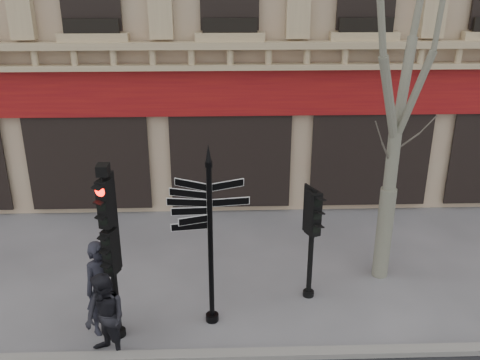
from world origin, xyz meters
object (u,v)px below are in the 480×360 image
at_px(traffic_signal_secondary, 312,224).
at_px(traffic_signal_main, 109,233).
at_px(plane_tree, 409,10).
at_px(fingerpost, 210,207).
at_px(pedestrian_a, 103,288).
at_px(pedestrian_b, 105,318).

bearing_deg(traffic_signal_secondary, traffic_signal_main, 173.03).
xyz_separation_m(traffic_signal_secondary, plane_tree, (1.80, 0.79, 4.22)).
bearing_deg(traffic_signal_main, fingerpost, 31.51).
bearing_deg(traffic_signal_secondary, fingerpost, 176.82).
height_order(fingerpost, pedestrian_a, fingerpost).
bearing_deg(traffic_signal_secondary, pedestrian_a, 169.51).
bearing_deg(plane_tree, traffic_signal_main, -160.61).
relative_size(traffic_signal_secondary, pedestrian_b, 1.45).
relative_size(traffic_signal_main, plane_tree, 0.42).
relative_size(pedestrian_a, pedestrian_b, 1.13).
bearing_deg(pedestrian_b, traffic_signal_secondary, 68.22).
bearing_deg(traffic_signal_main, plane_tree, 38.17).
relative_size(fingerpost, pedestrian_a, 1.94).
bearing_deg(plane_tree, fingerpost, -157.68).
height_order(fingerpost, pedestrian_b, fingerpost).
xyz_separation_m(traffic_signal_main, plane_tree, (5.72, 2.01, 3.70)).
height_order(traffic_signal_main, plane_tree, plane_tree).
xyz_separation_m(fingerpost, pedestrian_b, (-1.89, -1.03, -1.69)).
distance_m(traffic_signal_main, pedestrian_b, 1.53).
relative_size(fingerpost, traffic_signal_main, 1.06).
height_order(traffic_signal_main, pedestrian_b, traffic_signal_main).
bearing_deg(pedestrian_a, traffic_signal_secondary, -23.14).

